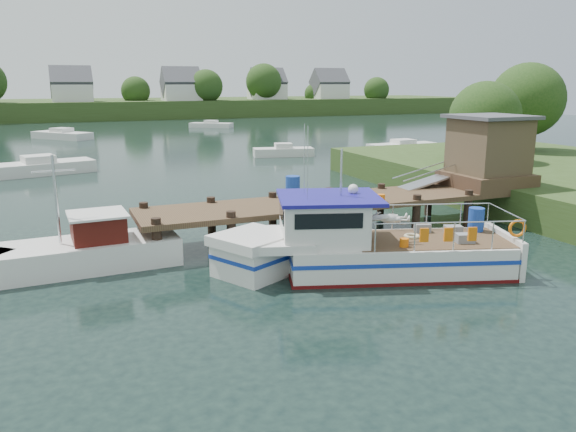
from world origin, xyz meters
name	(u,v)px	position (x,y,z in m)	size (l,w,h in m)	color
ground_plane	(297,238)	(0.00, 0.00, 0.00)	(160.00, 160.00, 0.00)	black
far_shore	(104,105)	(0.01, 82.37, 2.10)	(140.00, 42.55, 9.22)	#324A1E
dock	(440,170)	(6.51, 0.01, 2.24)	(16.60, 3.00, 4.78)	#4B3723
lobster_boat	(360,247)	(0.24, -4.40, 0.84)	(9.50, 5.15, 4.63)	silver
work_boat	(74,252)	(-8.00, -0.65, 0.59)	(7.03, 2.39, 3.70)	silver
moored_far	(211,125)	(11.17, 54.29, 0.35)	(5.66, 4.85, 0.95)	silver
moored_a	(39,167)	(-9.33, 20.58, 0.46)	(7.07, 3.82, 1.24)	silver
moored_b	(283,151)	(8.76, 22.96, 0.39)	(5.03, 2.66, 1.06)	silver
moored_c	(403,146)	(19.90, 22.50, 0.37)	(6.36, 2.33, 0.99)	silver
moored_d	(62,135)	(-7.45, 45.24, 0.43)	(6.17, 6.71, 1.16)	silver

